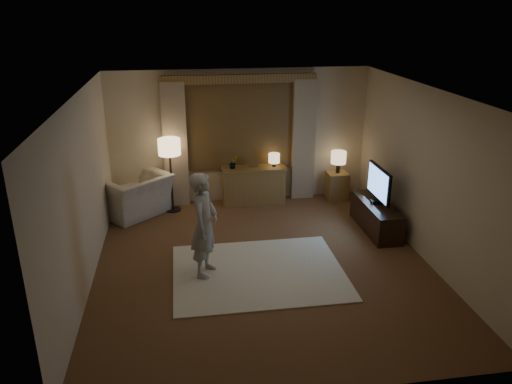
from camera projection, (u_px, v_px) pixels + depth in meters
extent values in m
cube|color=brown|center=(263.00, 265.00, 7.62)|extent=(5.00, 5.50, 0.02)
cube|color=silver|center=(264.00, 92.00, 6.69)|extent=(5.00, 5.50, 0.02)
cube|color=beige|center=(240.00, 137.00, 9.70)|extent=(5.00, 0.02, 2.60)
cube|color=beige|center=(313.00, 285.00, 4.60)|extent=(5.00, 0.02, 2.60)
cube|color=beige|center=(82.00, 194.00, 6.79)|extent=(0.02, 5.50, 2.60)
cube|color=beige|center=(428.00, 175.00, 7.51)|extent=(0.02, 5.50, 2.60)
cube|color=black|center=(240.00, 124.00, 9.59)|extent=(2.00, 0.01, 1.70)
cube|color=brown|center=(240.00, 124.00, 9.58)|extent=(2.08, 0.04, 1.78)
cube|color=tan|center=(175.00, 146.00, 9.46)|extent=(0.45, 0.12, 2.40)
cube|color=tan|center=(304.00, 140.00, 9.81)|extent=(0.45, 0.12, 2.40)
cube|color=brown|center=(240.00, 79.00, 9.22)|extent=(2.90, 0.14, 0.16)
cube|color=white|center=(259.00, 272.00, 7.37)|extent=(2.50, 2.00, 0.02)
cube|color=brown|center=(254.00, 186.00, 9.83)|extent=(1.20, 0.40, 0.70)
cube|color=brown|center=(254.00, 164.00, 9.67)|extent=(0.16, 0.02, 0.20)
imported|color=#999999|center=(233.00, 163.00, 9.60)|extent=(0.16, 0.13, 0.30)
cylinder|color=black|center=(274.00, 165.00, 9.74)|extent=(0.08, 0.08, 0.12)
cylinder|color=#E6C18A|center=(274.00, 158.00, 9.69)|extent=(0.22, 0.22, 0.18)
cylinder|color=black|center=(173.00, 209.00, 9.59)|extent=(0.30, 0.30, 0.03)
cylinder|color=black|center=(172.00, 183.00, 9.40)|extent=(0.04, 0.04, 1.12)
cylinder|color=#E6C18A|center=(169.00, 147.00, 9.15)|extent=(0.41, 0.41, 0.30)
imported|color=beige|center=(134.00, 195.00, 9.29)|extent=(1.57, 1.56, 0.77)
cube|color=brown|center=(337.00, 186.00, 10.05)|extent=(0.40, 0.40, 0.56)
cylinder|color=black|center=(338.00, 168.00, 9.92)|extent=(0.08, 0.08, 0.20)
cylinder|color=#E6C18A|center=(339.00, 157.00, 9.84)|extent=(0.30, 0.30, 0.24)
cube|color=black|center=(376.00, 217.00, 8.68)|extent=(0.45, 1.40, 0.50)
cube|color=black|center=(377.00, 202.00, 8.58)|extent=(0.22, 0.10, 0.06)
cube|color=black|center=(379.00, 183.00, 8.46)|extent=(0.05, 0.90, 0.55)
cube|color=#528AE1|center=(377.00, 183.00, 8.45)|extent=(0.00, 0.84, 0.50)
imported|color=#B0ABA3|center=(204.00, 225.00, 7.06)|extent=(0.55, 0.66, 1.55)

